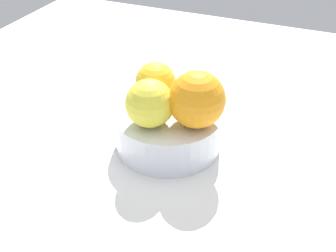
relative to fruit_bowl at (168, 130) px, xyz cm
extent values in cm
cube|color=white|center=(0.00, 0.00, -3.68)|extent=(110.00, 110.00, 2.00)
cylinder|color=silver|center=(0.00, 0.00, -2.28)|extent=(9.72, 9.72, 0.80)
cylinder|color=silver|center=(0.00, 0.00, 0.12)|extent=(15.68, 15.68, 5.61)
sphere|color=yellow|center=(-3.09, 2.65, 5.96)|extent=(6.06, 6.06, 6.06)
sphere|color=orange|center=(4.57, -0.99, 6.85)|extent=(7.84, 7.84, 7.84)
sphere|color=yellow|center=(-1.24, -3.46, 6.25)|extent=(6.65, 6.65, 6.65)
camera|label=1|loc=(19.65, -47.09, 36.04)|focal=45.16mm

